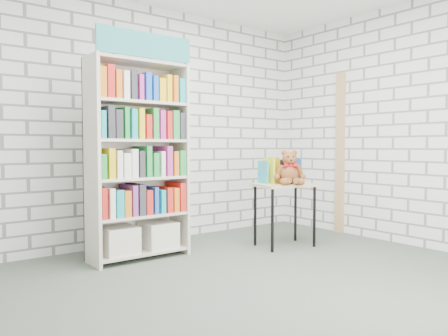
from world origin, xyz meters
TOP-DOWN VIEW (x-y plane):
  - ground at (0.00, 0.00)m, footprint 4.50×4.50m
  - room_shell at (0.00, 0.00)m, footprint 4.52×4.02m
  - bookshelf at (-0.50, 1.36)m, footprint 1.00×0.39m
  - display_table at (1.06, 0.82)m, footprint 0.74×0.58m
  - table_books at (1.08, 0.93)m, footprint 0.50×0.29m
  - teddy_bear at (1.03, 0.72)m, footprint 0.37×0.36m
  - door_trim at (2.23, 0.95)m, footprint 0.05×0.12m

SIDE VIEW (x-z plane):
  - ground at x=0.00m, z-range 0.00..0.00m
  - display_table at x=1.06m, z-range 0.26..0.98m
  - table_books at x=1.08m, z-range 0.72..1.00m
  - teddy_bear at x=1.03m, z-range 0.68..1.06m
  - bookshelf at x=-0.50m, z-range -0.10..2.14m
  - door_trim at x=2.23m, z-range 0.00..2.10m
  - room_shell at x=0.00m, z-range 0.38..3.19m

